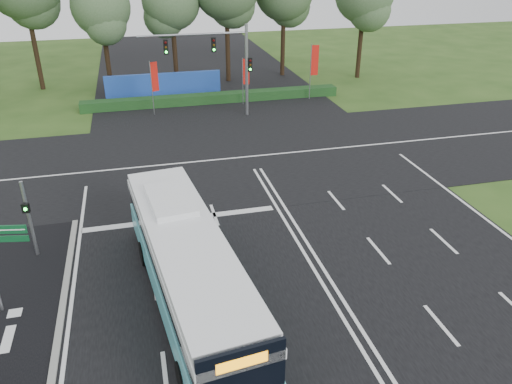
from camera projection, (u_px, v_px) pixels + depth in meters
ground at (309, 262)px, 21.69m from camera, size 120.00×120.00×0.00m
road_main at (309, 261)px, 21.68m from camera, size 20.00×120.00×0.04m
road_cross at (247, 157)px, 32.07m from camera, size 120.00×14.00×0.05m
kerb_strip at (56, 351)px, 16.88m from camera, size 0.25×18.00×0.12m
city_bus at (188, 268)px, 18.27m from camera, size 3.92×12.31×3.47m
pedestrian_signal at (29, 217)px, 21.18m from camera, size 0.32×0.43×3.63m
banner_flag_left at (154, 80)px, 38.79m from camera, size 0.59×0.28×4.25m
banner_flag_mid at (245, 74)px, 41.30m from camera, size 0.57×0.15×3.92m
banner_flag_right at (314, 64)px, 42.52m from camera, size 0.70×0.07×4.74m
traffic_light_gantry at (223, 57)px, 37.38m from camera, size 8.41×0.28×7.00m
hedge at (214, 98)px, 42.72m from camera, size 22.00×1.20×0.80m
blue_hoarding at (164, 86)px, 43.71m from camera, size 10.00×0.30×2.20m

